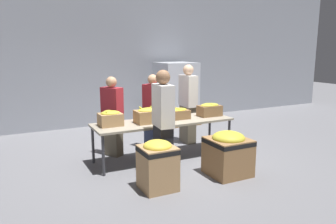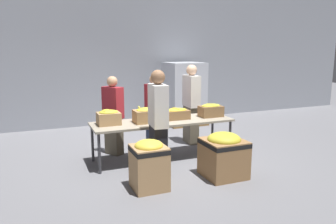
{
  "view_description": "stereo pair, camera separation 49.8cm",
  "coord_description": "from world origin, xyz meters",
  "px_view_note": "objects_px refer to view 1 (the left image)",
  "views": [
    {
      "loc": [
        -2.64,
        -5.42,
        2.08
      ],
      "look_at": [
        0.17,
        0.16,
        0.87
      ],
      "focal_mm": 35.0,
      "sensor_mm": 36.0,
      "label": 1
    },
    {
      "loc": [
        -2.18,
        -5.63,
        2.08
      ],
      "look_at": [
        0.17,
        0.16,
        0.87
      ],
      "focal_mm": 35.0,
      "sensor_mm": 36.0,
      "label": 2
    }
  ],
  "objects_px": {
    "sorting_table": "(164,123)",
    "banana_box_1": "(149,115)",
    "donation_bin_1": "(228,152)",
    "banana_box_3": "(209,109)",
    "donation_bin_0": "(158,163)",
    "volunteer_0": "(188,104)",
    "volunteer_3": "(163,124)",
    "volunteer_1": "(153,112)",
    "banana_box_0": "(110,118)",
    "pallet_stack_0": "(176,94)",
    "volunteer_2": "(112,117)",
    "banana_box_2": "(177,113)"
  },
  "relations": [
    {
      "from": "banana_box_3",
      "to": "banana_box_2",
      "type": "bearing_deg",
      "value": 177.62
    },
    {
      "from": "sorting_table",
      "to": "banana_box_1",
      "type": "xyz_separation_m",
      "value": [
        -0.31,
        -0.01,
        0.19
      ]
    },
    {
      "from": "volunteer_1",
      "to": "volunteer_3",
      "type": "distance_m",
      "value": 1.48
    },
    {
      "from": "banana_box_0",
      "to": "volunteer_2",
      "type": "height_order",
      "value": "volunteer_2"
    },
    {
      "from": "banana_box_0",
      "to": "donation_bin_1",
      "type": "height_order",
      "value": "banana_box_0"
    },
    {
      "from": "volunteer_3",
      "to": "donation_bin_0",
      "type": "bearing_deg",
      "value": 151.63
    },
    {
      "from": "banana_box_3",
      "to": "volunteer_0",
      "type": "relative_size",
      "value": 0.26
    },
    {
      "from": "banana_box_1",
      "to": "volunteer_0",
      "type": "distance_m",
      "value": 1.5
    },
    {
      "from": "sorting_table",
      "to": "volunteer_1",
      "type": "xyz_separation_m",
      "value": [
        0.08,
        0.69,
        0.09
      ]
    },
    {
      "from": "banana_box_1",
      "to": "volunteer_1",
      "type": "distance_m",
      "value": 0.81
    },
    {
      "from": "banana_box_1",
      "to": "volunteer_2",
      "type": "height_order",
      "value": "volunteer_2"
    },
    {
      "from": "volunteer_1",
      "to": "donation_bin_0",
      "type": "xyz_separation_m",
      "value": [
        -0.78,
        -1.9,
        -0.37
      ]
    },
    {
      "from": "volunteer_2",
      "to": "pallet_stack_0",
      "type": "bearing_deg",
      "value": 99.37
    },
    {
      "from": "sorting_table",
      "to": "donation_bin_0",
      "type": "height_order",
      "value": "donation_bin_0"
    },
    {
      "from": "volunteer_0",
      "to": "donation_bin_1",
      "type": "relative_size",
      "value": 2.34
    },
    {
      "from": "banana_box_0",
      "to": "pallet_stack_0",
      "type": "height_order",
      "value": "pallet_stack_0"
    },
    {
      "from": "banana_box_1",
      "to": "donation_bin_0",
      "type": "height_order",
      "value": "banana_box_1"
    },
    {
      "from": "banana_box_3",
      "to": "volunteer_3",
      "type": "height_order",
      "value": "volunteer_3"
    },
    {
      "from": "banana_box_0",
      "to": "banana_box_3",
      "type": "xyz_separation_m",
      "value": [
        2.04,
        -0.07,
        -0.0
      ]
    },
    {
      "from": "volunteer_1",
      "to": "volunteer_2",
      "type": "relative_size",
      "value": 1.0
    },
    {
      "from": "volunteer_0",
      "to": "volunteer_3",
      "type": "bearing_deg",
      "value": -41.2
    },
    {
      "from": "banana_box_3",
      "to": "volunteer_2",
      "type": "height_order",
      "value": "volunteer_2"
    },
    {
      "from": "banana_box_1",
      "to": "volunteer_0",
      "type": "xyz_separation_m",
      "value": [
        1.28,
        0.78,
        -0.02
      ]
    },
    {
      "from": "banana_box_0",
      "to": "volunteer_3",
      "type": "height_order",
      "value": "volunteer_3"
    },
    {
      "from": "volunteer_1",
      "to": "donation_bin_0",
      "type": "relative_size",
      "value": 2.07
    },
    {
      "from": "banana_box_0",
      "to": "pallet_stack_0",
      "type": "relative_size",
      "value": 0.23
    },
    {
      "from": "banana_box_3",
      "to": "donation_bin_1",
      "type": "xyz_separation_m",
      "value": [
        -0.43,
        -1.22,
        -0.48
      ]
    },
    {
      "from": "banana_box_3",
      "to": "banana_box_1",
      "type": "bearing_deg",
      "value": -179.32
    },
    {
      "from": "sorting_table",
      "to": "banana_box_1",
      "type": "relative_size",
      "value": 5.39
    },
    {
      "from": "banana_box_3",
      "to": "donation_bin_1",
      "type": "relative_size",
      "value": 0.61
    },
    {
      "from": "sorting_table",
      "to": "volunteer_2",
      "type": "bearing_deg",
      "value": 142.04
    },
    {
      "from": "sorting_table",
      "to": "donation_bin_1",
      "type": "distance_m",
      "value": 1.39
    },
    {
      "from": "banana_box_2",
      "to": "volunteer_3",
      "type": "distance_m",
      "value": 1.0
    },
    {
      "from": "sorting_table",
      "to": "banana_box_2",
      "type": "distance_m",
      "value": 0.33
    },
    {
      "from": "banana_box_1",
      "to": "donation_bin_1",
      "type": "relative_size",
      "value": 0.66
    },
    {
      "from": "banana_box_0",
      "to": "volunteer_1",
      "type": "distance_m",
      "value": 1.26
    },
    {
      "from": "volunteer_2",
      "to": "banana_box_2",
      "type": "bearing_deg",
      "value": 32.24
    },
    {
      "from": "banana_box_0",
      "to": "banana_box_3",
      "type": "bearing_deg",
      "value": -1.91
    },
    {
      "from": "banana_box_2",
      "to": "pallet_stack_0",
      "type": "bearing_deg",
      "value": 62.18
    },
    {
      "from": "banana_box_0",
      "to": "banana_box_2",
      "type": "height_order",
      "value": "banana_box_0"
    },
    {
      "from": "banana_box_1",
      "to": "pallet_stack_0",
      "type": "bearing_deg",
      "value": 53.14
    },
    {
      "from": "volunteer_3",
      "to": "volunteer_1",
      "type": "bearing_deg",
      "value": -12.14
    },
    {
      "from": "volunteer_0",
      "to": "volunteer_3",
      "type": "distance_m",
      "value": 2.0
    },
    {
      "from": "banana_box_3",
      "to": "volunteer_2",
      "type": "relative_size",
      "value": 0.29
    },
    {
      "from": "banana_box_1",
      "to": "volunteer_3",
      "type": "xyz_separation_m",
      "value": [
        -0.05,
        -0.71,
        -0.01
      ]
    },
    {
      "from": "banana_box_0",
      "to": "volunteer_1",
      "type": "xyz_separation_m",
      "value": [
        1.1,
        0.61,
        -0.1
      ]
    },
    {
      "from": "volunteer_1",
      "to": "sorting_table",
      "type": "bearing_deg",
      "value": -29.35
    },
    {
      "from": "volunteer_3",
      "to": "donation_bin_1",
      "type": "bearing_deg",
      "value": -111.66
    },
    {
      "from": "banana_box_1",
      "to": "donation_bin_0",
      "type": "relative_size",
      "value": 0.65
    },
    {
      "from": "banana_box_2",
      "to": "volunteer_1",
      "type": "xyz_separation_m",
      "value": [
        -0.21,
        0.65,
        -0.07
      ]
    }
  ]
}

